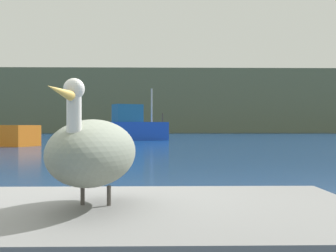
# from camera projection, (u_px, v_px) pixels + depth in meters

# --- Properties ---
(hillside_backdrop) EXTENTS (140.00, 17.10, 9.59)m
(hillside_backdrop) POSITION_uv_depth(u_px,v_px,m) (152.00, 103.00, 77.03)
(hillside_backdrop) COLOR #5B664C
(hillside_backdrop) RESTS_ON ground
(pier_dock) EXTENTS (3.79, 2.13, 0.63)m
(pier_dock) POSITION_uv_depth(u_px,v_px,m) (93.00, 252.00, 3.23)
(pier_dock) COLOR slate
(pier_dock) RESTS_ON ground
(pelican) EXTENTS (0.72, 1.42, 0.85)m
(pelican) POSITION_uv_depth(u_px,v_px,m) (93.00, 152.00, 3.22)
(pelican) COLOR gray
(pelican) RESTS_ON pier_dock
(fishing_boat_blue) EXTENTS (5.55, 3.93, 4.04)m
(fishing_boat_blue) POSITION_uv_depth(u_px,v_px,m) (132.00, 127.00, 35.90)
(fishing_boat_blue) COLOR blue
(fishing_boat_blue) RESTS_ON ground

